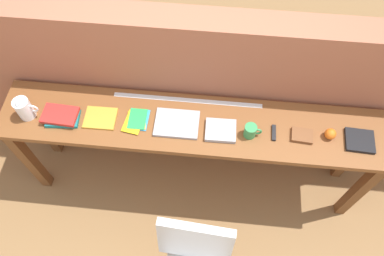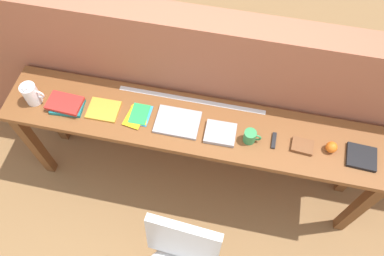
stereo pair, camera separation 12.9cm
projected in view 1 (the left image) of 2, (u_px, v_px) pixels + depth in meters
ground_plane at (189, 212)px, 2.98m from camera, size 40.00×40.00×0.00m
brick_wall_back at (197, 94)px, 2.68m from camera, size 6.00×0.20×1.44m
sideboard at (193, 134)px, 2.50m from camera, size 2.50×0.44×0.88m
pitcher_white at (24, 109)px, 2.34m from camera, size 0.14×0.10×0.18m
book_stack_leftmost at (61, 116)px, 2.37m from camera, size 0.24×0.16×0.05m
magazine_cycling at (100, 118)px, 2.39m from camera, size 0.20×0.17×0.01m
pamphlet_pile_colourful at (137, 120)px, 2.38m from camera, size 0.16×0.20×0.01m
book_open_centre at (177, 123)px, 2.36m from camera, size 0.28×0.21×0.02m
book_grey_hardcover at (221, 130)px, 2.33m from camera, size 0.19×0.16×0.03m
mug at (251, 131)px, 2.29m from camera, size 0.11×0.08×0.09m
multitool_folded at (274, 133)px, 2.33m from camera, size 0.03×0.11×0.02m
leather_journal_brown at (302, 135)px, 2.31m from camera, size 0.14×0.11×0.02m
sports_ball_small at (330, 134)px, 2.29m from camera, size 0.07×0.07×0.07m
book_repair_rightmost at (360, 141)px, 2.30m from camera, size 0.18×0.17×0.02m
ruler_metal_back_edge at (188, 100)px, 2.46m from camera, size 0.98×0.03×0.00m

